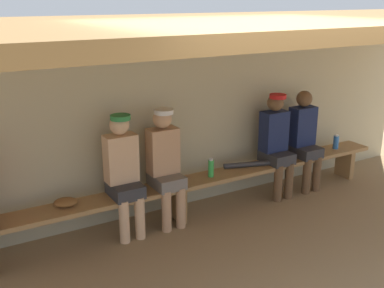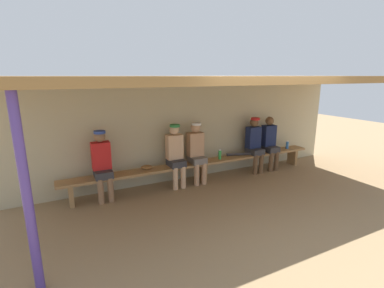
% 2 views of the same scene
% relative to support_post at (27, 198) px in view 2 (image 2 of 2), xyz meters
% --- Properties ---
extents(ground_plane, '(24.00, 24.00, 0.00)m').
position_rel_support_post_xyz_m(ground_plane, '(3.22, 0.55, -1.10)').
color(ground_plane, '#937754').
extents(back_wall, '(8.00, 0.20, 2.20)m').
position_rel_support_post_xyz_m(back_wall, '(3.22, 2.55, 0.00)').
color(back_wall, '#B7AD8C').
rests_on(back_wall, ground).
extents(dugout_roof, '(8.00, 2.80, 0.12)m').
position_rel_support_post_xyz_m(dugout_roof, '(3.22, 1.25, 1.16)').
color(dugout_roof, olive).
rests_on(dugout_roof, back_wall).
extents(support_post, '(0.10, 0.10, 2.20)m').
position_rel_support_post_xyz_m(support_post, '(0.00, 0.00, 0.00)').
color(support_post, '#4C388C').
rests_on(support_post, ground).
extents(bench, '(6.00, 0.36, 0.46)m').
position_rel_support_post_xyz_m(bench, '(3.22, 2.10, -0.71)').
color(bench, '#9E7547').
rests_on(bench, ground).
extents(player_in_red, '(0.34, 0.42, 1.34)m').
position_rel_support_post_xyz_m(player_in_red, '(2.56, 2.10, -0.35)').
color(player_in_red, '#333338').
rests_on(player_in_red, ground).
extents(player_in_white, '(0.34, 0.42, 1.34)m').
position_rel_support_post_xyz_m(player_in_white, '(5.14, 2.10, -0.37)').
color(player_in_white, '#333338').
rests_on(player_in_white, ground).
extents(player_middle, '(0.34, 0.42, 1.34)m').
position_rel_support_post_xyz_m(player_middle, '(3.06, 2.10, -0.35)').
color(player_middle, slate).
rests_on(player_middle, ground).
extents(player_rightmost, '(0.34, 0.42, 1.34)m').
position_rel_support_post_xyz_m(player_rightmost, '(1.06, 2.10, -0.35)').
color(player_rightmost, '#333338').
rests_on(player_rightmost, ground).
extents(player_with_sunglasses, '(0.34, 0.42, 1.34)m').
position_rel_support_post_xyz_m(player_with_sunglasses, '(4.66, 2.10, -0.35)').
color(player_with_sunglasses, '#333338').
rests_on(player_with_sunglasses, ground).
extents(water_bottle_blue, '(0.07, 0.07, 0.23)m').
position_rel_support_post_xyz_m(water_bottle_blue, '(3.65, 2.08, -0.53)').
color(water_bottle_blue, green).
rests_on(water_bottle_blue, bench).
extents(water_bottle_orange, '(0.08, 0.08, 0.21)m').
position_rel_support_post_xyz_m(water_bottle_orange, '(5.75, 2.10, -0.54)').
color(water_bottle_orange, blue).
rests_on(water_bottle_orange, bench).
extents(baseball_glove_dark_brown, '(0.28, 0.24, 0.09)m').
position_rel_support_post_xyz_m(baseball_glove_dark_brown, '(1.93, 2.13, -0.60)').
color(baseball_glove_dark_brown, brown).
rests_on(baseball_glove_dark_brown, bench).
extents(baseball_bat, '(0.78, 0.31, 0.07)m').
position_rel_support_post_xyz_m(baseball_bat, '(4.32, 2.10, -0.61)').
color(baseball_bat, '#333338').
rests_on(baseball_bat, bench).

